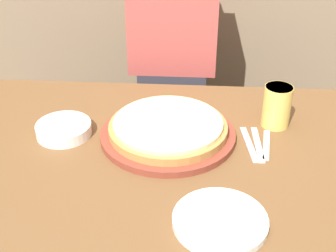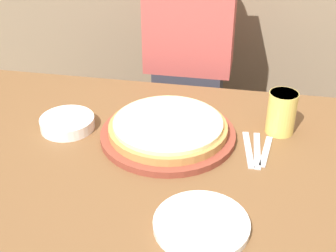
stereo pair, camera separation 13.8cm
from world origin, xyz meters
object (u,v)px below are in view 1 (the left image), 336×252
at_px(fork, 249,144).
at_px(dinner_knife, 258,144).
at_px(dinner_plate, 220,221).
at_px(beer_glass, 277,105).
at_px(side_bowl, 64,129).
at_px(diner_person, 173,82).
at_px(spoon, 266,145).
at_px(pizza_on_board, 168,130).

distance_m(fork, dinner_knife, 0.02).
height_order(dinner_plate, dinner_knife, dinner_plate).
relative_size(beer_glass, dinner_knife, 0.73).
xyz_separation_m(side_bowl, fork, (0.56, -0.02, -0.02)).
height_order(beer_glass, diner_person, diner_person).
bearing_deg(side_bowl, dinner_plate, -37.77).
distance_m(beer_glass, dinner_plate, 0.50).
distance_m(fork, spoon, 0.05).
height_order(side_bowl, fork, side_bowl).
xyz_separation_m(beer_glass, fork, (-0.09, -0.12, -0.07)).
relative_size(beer_glass, fork, 0.73).
distance_m(beer_glass, fork, 0.16).
xyz_separation_m(pizza_on_board, side_bowl, (-0.32, -0.00, -0.01)).
height_order(pizza_on_board, side_bowl, pizza_on_board).
distance_m(pizza_on_board, beer_glass, 0.35).
distance_m(side_bowl, fork, 0.56).
height_order(beer_glass, side_bowl, beer_glass).
distance_m(pizza_on_board, fork, 0.24).
relative_size(pizza_on_board, dinner_knife, 2.22).
xyz_separation_m(dinner_knife, diner_person, (-0.28, 0.59, -0.10)).
height_order(pizza_on_board, spoon, pizza_on_board).
distance_m(beer_glass, dinner_knife, 0.15).
bearing_deg(dinner_knife, spoon, 0.00).
bearing_deg(diner_person, dinner_knife, -64.22).
height_order(fork, diner_person, diner_person).
distance_m(dinner_plate, fork, 0.35).
relative_size(beer_glass, side_bowl, 0.79).
bearing_deg(spoon, side_bowl, 178.09).
bearing_deg(fork, diner_person, 113.77).
height_order(beer_glass, dinner_plate, beer_glass).
bearing_deg(fork, pizza_on_board, 174.20).
relative_size(pizza_on_board, diner_person, 0.30).
bearing_deg(dinner_knife, dinner_plate, -109.49).
bearing_deg(dinner_plate, beer_glass, 68.25).
xyz_separation_m(pizza_on_board, beer_glass, (0.33, 0.10, 0.05)).
distance_m(pizza_on_board, dinner_knife, 0.27).
xyz_separation_m(spoon, diner_person, (-0.31, 0.59, -0.10)).
bearing_deg(side_bowl, pizza_on_board, 0.75).
relative_size(pizza_on_board, side_bowl, 2.42).
bearing_deg(beer_glass, dinner_knife, -117.71).
xyz_separation_m(pizza_on_board, spoon, (0.29, -0.02, -0.02)).
bearing_deg(dinner_plate, side_bowl, 142.23).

